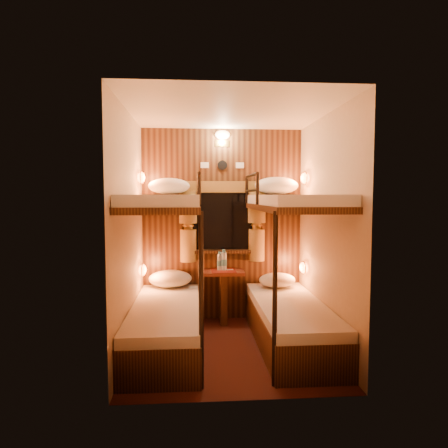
{
  "coord_description": "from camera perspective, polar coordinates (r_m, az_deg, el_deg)",
  "views": [
    {
      "loc": [
        -0.35,
        -3.99,
        1.57
      ],
      "look_at": [
        -0.04,
        0.15,
        1.28
      ],
      "focal_mm": 32.0,
      "sensor_mm": 36.0,
      "label": 1
    }
  ],
  "objects": [
    {
      "name": "reading_lamps",
      "position": [
        4.71,
        0.03,
        0.05
      ],
      "size": [
        2.0,
        0.2,
        1.25
      ],
      "color": "orange",
      "rests_on": "wall_left"
    },
    {
      "name": "table",
      "position": [
        4.99,
        -0.1,
        -9.33
      ],
      "size": [
        0.5,
        0.34,
        0.66
      ],
      "color": "maroon",
      "rests_on": "floor"
    },
    {
      "name": "bottle_right",
      "position": [
        4.94,
        -0.03,
        -5.35
      ],
      "size": [
        0.08,
        0.08,
        0.26
      ],
      "rotation": [
        0.0,
        0.0,
        -0.28
      ],
      "color": "#99BFE5",
      "rests_on": "table"
    },
    {
      "name": "wall_left",
      "position": [
        4.06,
        -13.44,
        -1.29
      ],
      "size": [
        0.0,
        2.4,
        2.4
      ],
      "primitive_type": "plane",
      "rotation": [
        1.57,
        0.0,
        1.57
      ],
      "color": "#C6B293",
      "rests_on": "floor"
    },
    {
      "name": "pillow_lower_right",
      "position": [
        4.95,
        7.59,
        -7.94
      ],
      "size": [
        0.45,
        0.32,
        0.18
      ],
      "primitive_type": "ellipsoid",
      "color": "silver",
      "rests_on": "bunk_right"
    },
    {
      "name": "pillow_upper_right",
      "position": [
        4.93,
        7.5,
        5.45
      ],
      "size": [
        0.54,
        0.38,
        0.21
      ],
      "primitive_type": "ellipsoid",
      "color": "silver",
      "rests_on": "bunk_right"
    },
    {
      "name": "window",
      "position": [
        5.02,
        -0.22,
        -0.38
      ],
      "size": [
        1.0,
        0.12,
        0.79
      ],
      "color": "black",
      "rests_on": "back_panel"
    },
    {
      "name": "back_fixtures",
      "position": [
        5.05,
        -0.22,
        11.76
      ],
      "size": [
        0.54,
        0.09,
        0.48
      ],
      "color": "black",
      "rests_on": "back_panel"
    },
    {
      "name": "floor",
      "position": [
        4.3,
        0.76,
        -17.35
      ],
      "size": [
        2.1,
        2.1,
        0.0
      ],
      "primitive_type": "plane",
      "color": "#38100F",
      "rests_on": "ground"
    },
    {
      "name": "wall_back",
      "position": [
        5.06,
        -0.26,
        -0.13
      ],
      "size": [
        2.4,
        0.0,
        2.4
      ],
      "primitive_type": "plane",
      "rotation": [
        1.57,
        0.0,
        0.0
      ],
      "color": "#C6B293",
      "rests_on": "floor"
    },
    {
      "name": "pillow_upper_left",
      "position": [
        4.78,
        -7.87,
        5.38
      ],
      "size": [
        0.49,
        0.35,
        0.19
      ],
      "primitive_type": "ellipsoid",
      "color": "silver",
      "rests_on": "bunk_left"
    },
    {
      "name": "wall_right",
      "position": [
        4.23,
        14.41,
        -1.1
      ],
      "size": [
        0.0,
        2.4,
        2.4
      ],
      "primitive_type": "plane",
      "rotation": [
        1.57,
        0.0,
        -1.57
      ],
      "color": "#C6B293",
      "rests_on": "floor"
    },
    {
      "name": "pillow_lower_left",
      "position": [
        4.96,
        -7.69,
        -7.73
      ],
      "size": [
        0.53,
        0.38,
        0.21
      ],
      "primitive_type": "ellipsoid",
      "color": "silver",
      "rests_on": "bunk_left"
    },
    {
      "name": "back_panel",
      "position": [
        5.05,
        -0.25,
        -0.14
      ],
      "size": [
        2.0,
        0.03,
        2.4
      ],
      "primitive_type": "cube",
      "color": "black",
      "rests_on": "floor"
    },
    {
      "name": "curtains",
      "position": [
        4.98,
        -0.2,
        0.54
      ],
      "size": [
        1.1,
        0.22,
        1.0
      ],
      "color": "olive",
      "rests_on": "back_panel"
    },
    {
      "name": "wall_front",
      "position": [
        2.98,
        2.54,
        -3.09
      ],
      "size": [
        2.4,
        0.0,
        2.4
      ],
      "primitive_type": "plane",
      "rotation": [
        -1.57,
        0.0,
        0.0
      ],
      "color": "#C6B293",
      "rests_on": "floor"
    },
    {
      "name": "sachet_a",
      "position": [
        4.98,
        0.85,
        -6.55
      ],
      "size": [
        0.09,
        0.07,
        0.01
      ],
      "primitive_type": "cube",
      "rotation": [
        0.0,
        0.0,
        0.06
      ],
      "color": "silver",
      "rests_on": "table"
    },
    {
      "name": "bunk_left",
      "position": [
        4.19,
        -8.31,
        -9.95
      ],
      "size": [
        0.72,
        1.9,
        1.82
      ],
      "color": "black",
      "rests_on": "floor"
    },
    {
      "name": "bunk_right",
      "position": [
        4.3,
        9.44,
        -9.61
      ],
      "size": [
        0.72,
        1.9,
        1.82
      ],
      "color": "black",
      "rests_on": "floor"
    },
    {
      "name": "sachet_b",
      "position": [
        5.03,
        -0.03,
        -6.45
      ],
      "size": [
        0.09,
        0.08,
        0.01
      ],
      "primitive_type": "cube",
      "rotation": [
        0.0,
        0.0,
        0.34
      ],
      "color": "silver",
      "rests_on": "table"
    },
    {
      "name": "ceiling",
      "position": [
        4.09,
        0.79,
        15.77
      ],
      "size": [
        2.1,
        2.1,
        0.0
      ],
      "primitive_type": "plane",
      "rotation": [
        3.14,
        0.0,
        0.0
      ],
      "color": "silver",
      "rests_on": "wall_back"
    },
    {
      "name": "bottle_left",
      "position": [
        4.94,
        -0.63,
        -5.48
      ],
      "size": [
        0.07,
        0.07,
        0.23
      ],
      "rotation": [
        0.0,
        0.0,
        0.24
      ],
      "color": "#99BFE5",
      "rests_on": "table"
    }
  ]
}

